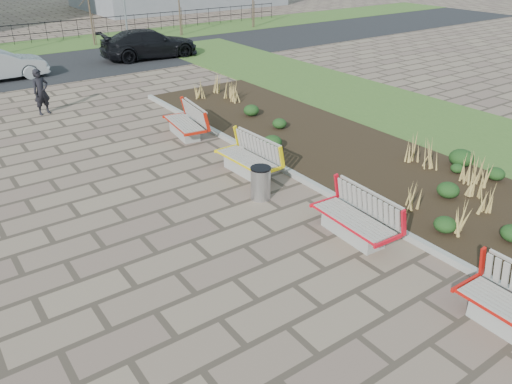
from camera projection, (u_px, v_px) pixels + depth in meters
ground at (286, 326)px, 8.55m from camera, size 120.00×120.00×0.00m
planting_bed at (343, 152)px, 15.38m from camera, size 4.50×18.00×0.10m
planting_curb at (284, 169)px, 14.17m from camera, size 0.16×18.00×0.15m
grass_verge_near at (439, 123)px, 17.86m from camera, size 5.00×38.00×0.04m
road at (7, 73)px, 24.49m from camera, size 80.00×7.00×0.02m
bench_b at (354, 217)px, 10.90m from camera, size 0.99×2.14×1.00m
bench_c at (247, 157)px, 13.90m from camera, size 0.98×2.13×1.00m
bench_d at (184, 122)px, 16.57m from camera, size 1.16×2.20×1.00m
litter_bin at (261, 183)px, 12.57m from camera, size 0.50×0.50×0.84m
pedestrian at (41, 92)px, 18.51m from camera, size 0.70×0.54×1.69m
car_black at (149, 44)px, 27.30m from camera, size 5.46×2.64×1.53m
tree_d at (90, 11)px, 29.94m from camera, size 1.40×1.40×4.00m
tree_e at (179, 4)px, 33.04m from camera, size 1.40×1.40×4.00m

